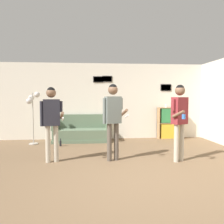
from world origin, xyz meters
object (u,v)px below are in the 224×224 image
at_px(floor_lamp, 33,104).
at_px(couch, 82,132).
at_px(person_player_foreground_left, 52,116).
at_px(person_player_foreground_center, 113,113).
at_px(drinking_cup, 166,106).
at_px(bookshelf, 170,123).
at_px(person_watcher_holding_cup, 180,114).
at_px(bottle_on_floor, 60,143).

bearing_deg(floor_lamp, couch, 14.96).
bearing_deg(person_player_foreground_left, person_player_foreground_center, 0.38).
relative_size(floor_lamp, drinking_cup, 15.26).
relative_size(couch, drinking_cup, 17.40).
height_order(bookshelf, person_player_foreground_left, person_player_foreground_left).
relative_size(person_player_foreground_left, person_watcher_holding_cup, 0.97).
distance_m(bookshelf, person_player_foreground_left, 4.58).
relative_size(person_player_foreground_left, person_player_foreground_center, 0.96).
xyz_separation_m(bookshelf, person_player_foreground_center, (-2.32, -2.61, 0.56)).
bearing_deg(drinking_cup, couch, -176.28).
xyz_separation_m(person_watcher_holding_cup, drinking_cup, (0.63, 2.80, 0.08)).
bearing_deg(person_watcher_holding_cup, floor_lamp, 150.34).
bearing_deg(couch, floor_lamp, -165.04).
distance_m(floor_lamp, bottle_on_floor, 1.53).
xyz_separation_m(person_watcher_holding_cup, bottle_on_floor, (-2.98, 1.84, -1.01)).
relative_size(floor_lamp, bottle_on_floor, 7.06).
bearing_deg(person_player_foreground_left, floor_lamp, 115.38).
relative_size(person_player_foreground_left, bottle_on_floor, 7.27).
bearing_deg(bottle_on_floor, person_player_foreground_center, -48.41).
distance_m(bookshelf, drinking_cup, 0.64).
xyz_separation_m(bookshelf, drinking_cup, (-0.17, 0.00, 0.62)).
xyz_separation_m(couch, bookshelf, (3.18, 0.20, 0.27)).
xyz_separation_m(person_player_foreground_center, bottle_on_floor, (-1.46, 1.65, -1.03)).
bearing_deg(person_watcher_holding_cup, drinking_cup, 77.34).
relative_size(person_player_foreground_left, drinking_cup, 15.71).
distance_m(person_player_foreground_left, drinking_cup, 4.41).
relative_size(person_watcher_holding_cup, drinking_cup, 16.23).
bearing_deg(bottle_on_floor, person_watcher_holding_cup, -31.75).
xyz_separation_m(person_player_foreground_center, drinking_cup, (2.15, 2.61, 0.07)).
height_order(person_player_foreground_center, bottle_on_floor, person_player_foreground_center).
xyz_separation_m(bookshelf, person_watcher_holding_cup, (-0.80, -2.80, 0.54)).
height_order(floor_lamp, bottle_on_floor, floor_lamp).
relative_size(couch, bookshelf, 1.68).
height_order(couch, floor_lamp, floor_lamp).
bearing_deg(person_watcher_holding_cup, bookshelf, 74.03).
distance_m(floor_lamp, drinking_cup, 4.55).
xyz_separation_m(bookshelf, bottle_on_floor, (-3.78, -0.96, -0.47)).
bearing_deg(bookshelf, person_player_foreground_center, -131.72).
relative_size(floor_lamp, person_player_foreground_center, 0.93).
relative_size(person_player_foreground_center, bottle_on_floor, 7.60).
bearing_deg(bottle_on_floor, bookshelf, 14.23).
height_order(bookshelf, person_watcher_holding_cup, person_watcher_holding_cup).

